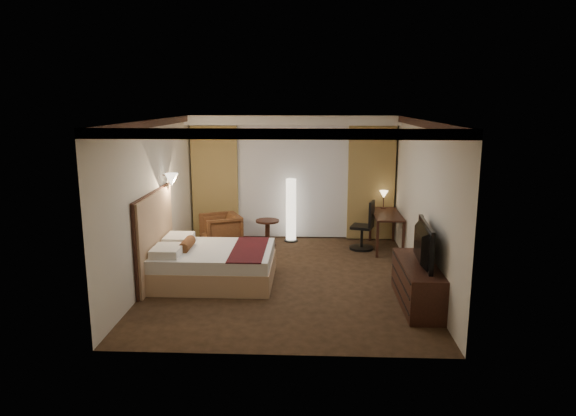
{
  "coord_description": "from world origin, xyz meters",
  "views": [
    {
      "loc": [
        0.4,
        -8.42,
        3.0
      ],
      "look_at": [
        0.0,
        0.4,
        1.15
      ],
      "focal_mm": 32.0,
      "sensor_mm": 36.0,
      "label": 1
    }
  ],
  "objects_px": {
    "armchair": "(220,229)",
    "bed": "(215,265)",
    "side_table": "(268,233)",
    "dresser": "(417,284)",
    "floor_lamp": "(291,210)",
    "desk": "(386,231)",
    "television": "(417,242)",
    "office_chair": "(362,225)"
  },
  "relations": [
    {
      "from": "side_table",
      "to": "desk",
      "type": "distance_m",
      "value": 2.46
    },
    {
      "from": "floor_lamp",
      "to": "television",
      "type": "distance_m",
      "value": 3.99
    },
    {
      "from": "desk",
      "to": "dresser",
      "type": "distance_m",
      "value": 2.95
    },
    {
      "from": "desk",
      "to": "television",
      "type": "distance_m",
      "value": 3.01
    },
    {
      "from": "bed",
      "to": "television",
      "type": "relative_size",
      "value": 1.71
    },
    {
      "from": "armchair",
      "to": "floor_lamp",
      "type": "relative_size",
      "value": 0.56
    },
    {
      "from": "armchair",
      "to": "side_table",
      "type": "xyz_separation_m",
      "value": [
        0.96,
        0.22,
        -0.12
      ]
    },
    {
      "from": "side_table",
      "to": "dresser",
      "type": "height_order",
      "value": "dresser"
    },
    {
      "from": "desk",
      "to": "bed",
      "type": "bearing_deg",
      "value": -146.51
    },
    {
      "from": "floor_lamp",
      "to": "desk",
      "type": "relative_size",
      "value": 1.06
    },
    {
      "from": "armchair",
      "to": "dresser",
      "type": "xyz_separation_m",
      "value": [
        3.47,
        -2.89,
        -0.07
      ]
    },
    {
      "from": "armchair",
      "to": "desk",
      "type": "distance_m",
      "value": 3.42
    },
    {
      "from": "armchair",
      "to": "dresser",
      "type": "bearing_deg",
      "value": 26.04
    },
    {
      "from": "floor_lamp",
      "to": "office_chair",
      "type": "height_order",
      "value": "floor_lamp"
    },
    {
      "from": "side_table",
      "to": "dresser",
      "type": "xyz_separation_m",
      "value": [
        2.51,
        -3.11,
        0.05
      ]
    },
    {
      "from": "side_table",
      "to": "television",
      "type": "height_order",
      "value": "television"
    },
    {
      "from": "office_chair",
      "to": "television",
      "type": "distance_m",
      "value": 2.98
    },
    {
      "from": "floor_lamp",
      "to": "side_table",
      "type": "bearing_deg",
      "value": -145.15
    },
    {
      "from": "desk",
      "to": "television",
      "type": "bearing_deg",
      "value": -89.61
    },
    {
      "from": "armchair",
      "to": "dresser",
      "type": "relative_size",
      "value": 0.47
    },
    {
      "from": "television",
      "to": "floor_lamp",
      "type": "bearing_deg",
      "value": 33.21
    },
    {
      "from": "desk",
      "to": "dresser",
      "type": "height_order",
      "value": "desk"
    },
    {
      "from": "television",
      "to": "office_chair",
      "type": "bearing_deg",
      "value": 13.3
    },
    {
      "from": "armchair",
      "to": "office_chair",
      "type": "distance_m",
      "value": 2.92
    },
    {
      "from": "desk",
      "to": "dresser",
      "type": "xyz_separation_m",
      "value": [
        0.05,
        -2.95,
        -0.06
      ]
    },
    {
      "from": "side_table",
      "to": "television",
      "type": "bearing_deg",
      "value": -51.49
    },
    {
      "from": "side_table",
      "to": "desk",
      "type": "bearing_deg",
      "value": -3.83
    },
    {
      "from": "armchair",
      "to": "side_table",
      "type": "height_order",
      "value": "armchair"
    },
    {
      "from": "side_table",
      "to": "office_chair",
      "type": "xyz_separation_m",
      "value": [
        1.96,
        -0.21,
        0.24
      ]
    },
    {
      "from": "desk",
      "to": "floor_lamp",
      "type": "bearing_deg",
      "value": 165.78
    },
    {
      "from": "side_table",
      "to": "office_chair",
      "type": "bearing_deg",
      "value": -6.25
    },
    {
      "from": "bed",
      "to": "desk",
      "type": "bearing_deg",
      "value": 33.49
    },
    {
      "from": "armchair",
      "to": "television",
      "type": "height_order",
      "value": "television"
    },
    {
      "from": "armchair",
      "to": "office_chair",
      "type": "relative_size",
      "value": 0.76
    },
    {
      "from": "bed",
      "to": "floor_lamp",
      "type": "bearing_deg",
      "value": 65.41
    },
    {
      "from": "dresser",
      "to": "bed",
      "type": "bearing_deg",
      "value": 165.07
    },
    {
      "from": "armchair",
      "to": "desk",
      "type": "height_order",
      "value": "armchair"
    },
    {
      "from": "armchair",
      "to": "television",
      "type": "bearing_deg",
      "value": 25.79
    },
    {
      "from": "armchair",
      "to": "bed",
      "type": "bearing_deg",
      "value": -16.93
    },
    {
      "from": "side_table",
      "to": "floor_lamp",
      "type": "xyz_separation_m",
      "value": [
        0.48,
        0.34,
        0.42
      ]
    },
    {
      "from": "dresser",
      "to": "television",
      "type": "relative_size",
      "value": 1.43
    },
    {
      "from": "floor_lamp",
      "to": "office_chair",
      "type": "bearing_deg",
      "value": -20.45
    }
  ]
}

